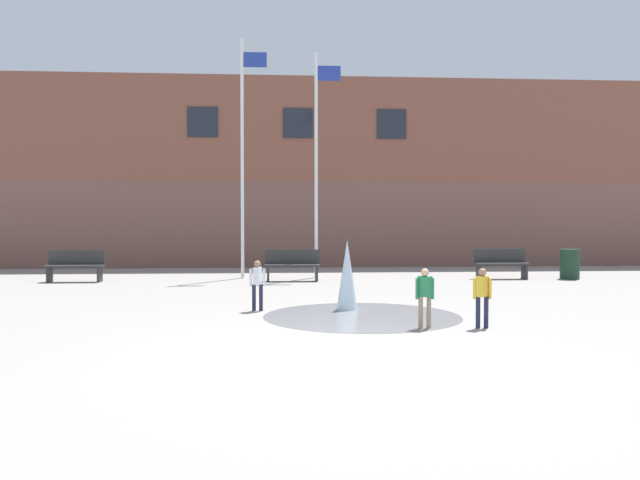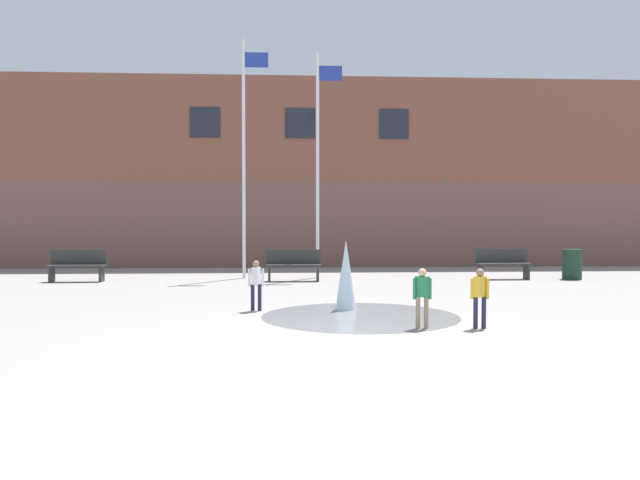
{
  "view_description": "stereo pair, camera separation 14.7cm",
  "coord_description": "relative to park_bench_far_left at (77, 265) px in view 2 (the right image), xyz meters",
  "views": [
    {
      "loc": [
        -0.78,
        -8.04,
        1.77
      ],
      "look_at": [
        0.23,
        6.67,
        1.3
      ],
      "focal_mm": 35.0,
      "sensor_mm": 36.0,
      "label": 1
    },
    {
      "loc": [
        -0.63,
        -8.05,
        1.77
      ],
      "look_at": [
        0.23,
        6.67,
        1.3
      ],
      "focal_mm": 35.0,
      "sensor_mm": 36.0,
      "label": 2
    }
  ],
  "objects": [
    {
      "name": "ground_plane",
      "position": [
        6.55,
        -10.19,
        -0.48
      ],
      "size": [
        100.0,
        100.0,
        0.0
      ],
      "primitive_type": "plane",
      "color": "gray"
    },
    {
      "name": "library_building",
      "position": [
        6.55,
        7.98,
        3.08
      ],
      "size": [
        36.0,
        6.05,
        7.12
      ],
      "color": "brown",
      "rests_on": "ground"
    },
    {
      "name": "splash_fountain",
      "position": [
        7.2,
        -6.28,
        0.0
      ],
      "size": [
        3.65,
        3.65,
        1.38
      ],
      "color": "gray",
      "rests_on": "ground"
    },
    {
      "name": "park_bench_far_left",
      "position": [
        0.0,
        0.0,
        0.0
      ],
      "size": [
        1.6,
        0.44,
        0.91
      ],
      "color": "#28282D",
      "rests_on": "ground"
    },
    {
      "name": "park_bench_under_left_flagpole",
      "position": [
        6.21,
        -0.18,
        0.0
      ],
      "size": [
        1.6,
        0.44,
        0.91
      ],
      "color": "#28282D",
      "rests_on": "ground"
    },
    {
      "name": "park_bench_near_trashcan",
      "position": [
        12.49,
        0.03,
        0.0
      ],
      "size": [
        1.6,
        0.44,
        0.91
      ],
      "color": "#28282D",
      "rests_on": "ground"
    },
    {
      "name": "child_with_pink_shirt",
      "position": [
        9.12,
        -8.29,
        0.1
      ],
      "size": [
        0.31,
        0.24,
        0.99
      ],
      "rotation": [
        0.0,
        0.0,
        0.76
      ],
      "color": "#1E233D",
      "rests_on": "ground"
    },
    {
      "name": "child_in_fountain",
      "position": [
        5.38,
        -6.09,
        0.1
      ],
      "size": [
        0.31,
        0.23,
        0.99
      ],
      "rotation": [
        0.0,
        0.0,
        1.33
      ],
      "color": "#1E233D",
      "rests_on": "ground"
    },
    {
      "name": "child_running",
      "position": [
        8.17,
        -8.24,
        0.1
      ],
      "size": [
        0.31,
        0.23,
        0.99
      ],
      "rotation": [
        0.0,
        0.0,
        2.42
      ],
      "color": "#89755B",
      "rests_on": "ground"
    },
    {
      "name": "flagpole_left",
      "position": [
        4.75,
        0.85,
        3.38
      ],
      "size": [
        0.8,
        0.1,
        7.24
      ],
      "color": "silver",
      "rests_on": "ground"
    },
    {
      "name": "flagpole_right",
      "position": [
        7.0,
        0.85,
        3.19
      ],
      "size": [
        0.8,
        0.1,
        6.87
      ],
      "color": "silver",
      "rests_on": "ground"
    },
    {
      "name": "trash_can",
      "position": [
        14.54,
        -0.14,
        -0.03
      ],
      "size": [
        0.56,
        0.56,
        0.9
      ],
      "primitive_type": "cylinder",
      "color": "#193323",
      "rests_on": "ground"
    }
  ]
}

